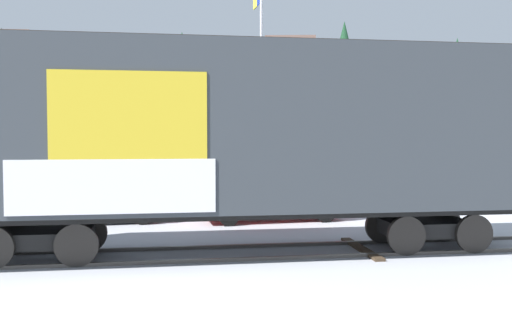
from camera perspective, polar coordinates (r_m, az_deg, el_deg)
ground_plane at (r=12.90m, az=0.27°, el=-9.89°), size 260.00×260.00×0.00m
track at (r=12.84m, az=-1.31°, el=-9.76°), size 60.01×3.00×0.08m
freight_car at (r=12.55m, az=-1.23°, el=3.05°), size 14.20×3.01×5.06m
flagpole at (r=22.51m, az=0.43°, el=10.20°), size 0.24×1.50×9.26m
hillside at (r=78.49m, az=-6.64°, el=4.99°), size 126.36×36.40×16.99m
parked_car_black at (r=18.10m, az=-17.06°, el=-3.76°), size 4.80×2.30×1.61m
parked_car_red at (r=17.84m, az=1.49°, el=-3.49°), size 4.83×2.33×1.78m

